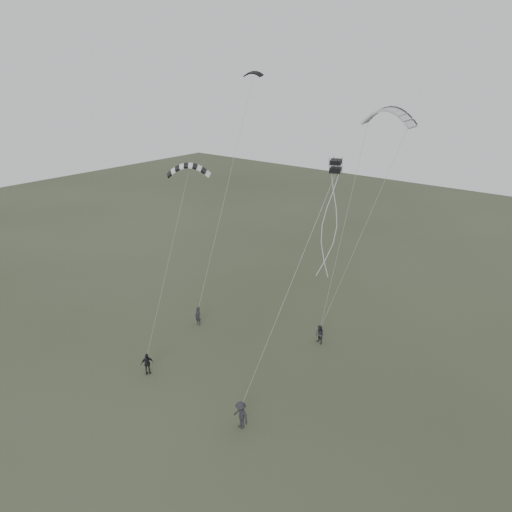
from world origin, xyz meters
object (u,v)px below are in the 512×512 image
Objects in this scene: flyer_center at (147,364)px; flyer_right at (320,335)px; flyer_far at (241,415)px; kite_pale_large at (389,109)px; flyer_left at (198,316)px; kite_dark_small at (253,72)px; kite_striped at (188,166)px; kite_box at (336,166)px.

flyer_right is at bearing -8.30° from flyer_center.
flyer_far is 0.43× the size of kite_pale_large.
kite_dark_small is (-0.61, 8.17, 19.16)m from flyer_left.
kite_pale_large is (9.28, 15.87, 16.79)m from flyer_center.
kite_pale_large is at bearing -5.22° from flyer_center.
flyer_far is 23.17m from kite_pale_large.
flyer_right is (9.61, 3.79, -0.04)m from flyer_left.
flyer_right is at bearing -23.26° from kite_striped.
kite_dark_small reaches higher than flyer_left.
flyer_center is at bearing -101.82° from flyer_right.
flyer_far is at bearing -60.61° from kite_dark_small.
flyer_center is 8.88m from flyer_far.
flyer_left is 13.46m from flyer_far.
kite_box is (13.36, -1.81, 14.44)m from flyer_left.
flyer_right is 16.57m from kite_striped.
kite_dark_small is 12.40m from kite_pale_large.
flyer_left is at bearing -93.08° from kite_dark_small.
flyer_left is 0.96× the size of kite_dark_small.
kite_dark_small reaches higher than flyer_right.
kite_box reaches higher than flyer_right.
flyer_left reaches higher than flyer_right.
kite_dark_small is 2.44× the size of kite_box.
kite_striped reaches higher than flyer_far.
kite_box is at bearing -8.48° from flyer_left.
kite_dark_small is (-11.75, 15.73, 19.07)m from flyer_far.
kite_dark_small is at bearing 47.88° from kite_striped.
flyer_center is at bearing -73.68° from flyer_left.
flyer_center is 0.48× the size of kite_striped.
kite_pale_large is at bearing 89.35° from flyer_right.
flyer_left is 12.58m from kite_striped.
kite_striped is (-10.14, -3.58, 12.61)m from flyer_right.
flyer_right is at bearing -30.58° from kite_dark_small.
flyer_center is at bearing -173.09° from flyer_far.
kite_box is at bearing -72.23° from kite_pale_large.
flyer_far reaches higher than flyer_right.
flyer_left is 7.69m from flyer_center.
kite_striped is (-12.07, -8.31, -4.19)m from kite_pale_large.
flyer_center is at bearing -112.54° from kite_pale_large.
flyer_left is 20.84m from kite_dark_small.
flyer_far is 2.57× the size of kite_box.
kite_dark_small is at bearing 122.94° from kite_box.
flyer_center is at bearing -86.88° from kite_dark_small.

